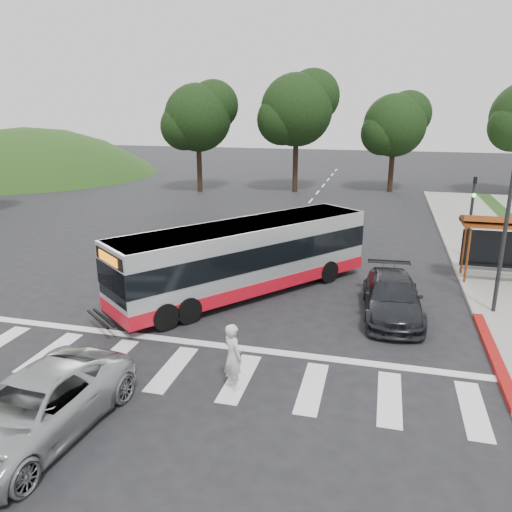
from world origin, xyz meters
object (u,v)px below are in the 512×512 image
(dark_sedan, at_px, (392,297))
(transit_bus, at_px, (246,259))
(silver_suv_south, at_px, (33,409))
(pedestrian, at_px, (233,357))

(dark_sedan, bearing_deg, transit_bus, 167.76)
(transit_bus, relative_size, dark_sedan, 2.28)
(transit_bus, xyz_separation_m, silver_suv_south, (-2.18, -9.88, -0.69))
(transit_bus, xyz_separation_m, pedestrian, (1.55, -6.83, -0.49))
(pedestrian, bearing_deg, transit_bus, -36.29)
(pedestrian, bearing_deg, silver_suv_south, 80.21)
(silver_suv_south, bearing_deg, transit_bus, 82.57)
(dark_sedan, distance_m, silver_suv_south, 11.94)
(transit_bus, bearing_deg, pedestrian, -39.28)
(transit_bus, height_order, silver_suv_south, transit_bus)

